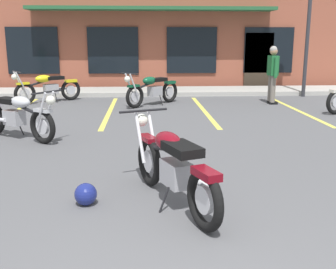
# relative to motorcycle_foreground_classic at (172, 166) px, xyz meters

# --- Properties ---
(ground_plane) EXTENTS (80.00, 80.00, 0.00)m
(ground_plane) POSITION_rel_motorcycle_foreground_classic_xyz_m (0.03, 1.72, -0.46)
(ground_plane) COLOR #515154
(sidewalk_kerb) EXTENTS (22.00, 1.80, 0.14)m
(sidewalk_kerb) POSITION_rel_motorcycle_foreground_classic_xyz_m (0.03, 9.88, -0.39)
(sidewalk_kerb) COLOR #A8A59E
(sidewalk_kerb) RESTS_ON ground_plane
(brick_storefront_building) EXTENTS (14.74, 6.15, 3.73)m
(brick_storefront_building) POSITION_rel_motorcycle_foreground_classic_xyz_m (0.03, 13.81, 1.41)
(brick_storefront_building) COLOR brown
(brick_storefront_building) RESTS_ON ground_plane
(painted_stall_lines) EXTENTS (12.68, 4.80, 0.01)m
(painted_stall_lines) POSITION_rel_motorcycle_foreground_classic_xyz_m (0.03, 6.28, -0.46)
(painted_stall_lines) COLOR #DBCC4C
(painted_stall_lines) RESTS_ON ground_plane
(motorcycle_foreground_classic) EXTENTS (1.07, 2.01, 0.98)m
(motorcycle_foreground_classic) POSITION_rel_motorcycle_foreground_classic_xyz_m (0.00, 0.00, 0.00)
(motorcycle_foreground_classic) COLOR black
(motorcycle_foreground_classic) RESTS_ON ground_plane
(motorcycle_red_sportbike) EXTENTS (1.66, 1.64, 0.98)m
(motorcycle_red_sportbike) POSITION_rel_motorcycle_foreground_classic_xyz_m (-0.08, 7.24, 0.00)
(motorcycle_red_sportbike) COLOR black
(motorcycle_red_sportbike) RESTS_ON ground_plane
(motorcycle_silver_naked) EXTENTS (1.81, 1.44, 0.98)m
(motorcycle_silver_naked) POSITION_rel_motorcycle_foreground_classic_xyz_m (-3.21, 7.97, 0.00)
(motorcycle_silver_naked) COLOR black
(motorcycle_silver_naked) RESTS_ON ground_plane
(motorcycle_green_cafe_racer) EXTENTS (1.80, 1.47, 0.98)m
(motorcycle_green_cafe_racer) POSITION_rel_motorcycle_foreground_classic_xyz_m (-2.73, 3.34, 0.00)
(motorcycle_green_cafe_racer) COLOR black
(motorcycle_green_cafe_racer) RESTS_ON ground_plane
(person_in_black_shirt) EXTENTS (0.28, 0.60, 1.68)m
(person_in_black_shirt) POSITION_rel_motorcycle_foreground_classic_xyz_m (3.42, 7.29, 0.49)
(person_in_black_shirt) COLOR black
(person_in_black_shirt) RESTS_ON ground_plane
(helmet_on_pavement) EXTENTS (0.26, 0.26, 0.26)m
(helmet_on_pavement) POSITION_rel_motorcycle_foreground_classic_xyz_m (-1.00, 0.02, -0.33)
(helmet_on_pavement) COLOR navy
(helmet_on_pavement) RESTS_ON ground_plane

